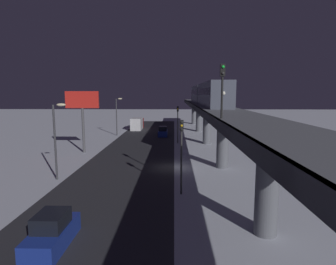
% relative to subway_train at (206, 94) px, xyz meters
% --- Properties ---
extents(ground_plane, '(240.00, 240.00, 0.00)m').
position_rel_subway_train_xyz_m(ground_plane, '(5.86, 18.75, -8.52)').
color(ground_plane, silver).
extents(avenue_asphalt, '(11.00, 109.83, 0.01)m').
position_rel_subway_train_xyz_m(avenue_asphalt, '(11.11, 18.75, -8.51)').
color(avenue_asphalt, '#28282D').
rests_on(avenue_asphalt, ground_plane).
extents(elevated_railway, '(5.00, 109.83, 6.74)m').
position_rel_subway_train_xyz_m(elevated_railway, '(0.09, 18.75, -2.69)').
color(elevated_railway, slate).
rests_on(elevated_railway, ground_plane).
extents(subway_train, '(2.94, 36.87, 3.40)m').
position_rel_subway_train_xyz_m(subway_train, '(0.00, 0.00, 0.00)').
color(subway_train, '#4C5160').
rests_on(subway_train, elevated_railway).
extents(rail_signal, '(0.36, 0.41, 4.00)m').
position_rel_subway_train_xyz_m(rail_signal, '(2.08, 29.78, 0.95)').
color(rail_signal, black).
rests_on(rail_signal, elevated_railway).
extents(sedan_blue_2, '(1.80, 4.26, 1.97)m').
position_rel_subway_train_xyz_m(sedan_blue_2, '(7.91, -5.61, -7.72)').
color(sedan_blue_2, navy).
rests_on(sedan_blue_2, ground_plane).
extents(sedan_blue_3, '(1.80, 4.31, 1.97)m').
position_rel_subway_train_xyz_m(sedan_blue_3, '(12.51, 36.13, -7.72)').
color(sedan_blue_3, navy).
rests_on(sedan_blue_3, ground_plane).
extents(box_truck, '(2.40, 7.40, 2.80)m').
position_rel_subway_train_xyz_m(box_truck, '(14.51, -16.33, -7.17)').
color(box_truck, '#A51E1E').
rests_on(box_truck, ground_plane).
extents(traffic_light_near, '(0.32, 0.44, 6.40)m').
position_rel_subway_train_xyz_m(traffic_light_near, '(5.01, 27.64, -4.32)').
color(traffic_light_near, '#2D2D2D').
rests_on(traffic_light_near, ground_plane).
extents(traffic_light_mid, '(0.32, 0.44, 6.40)m').
position_rel_subway_train_xyz_m(traffic_light_mid, '(5.01, 2.59, -4.32)').
color(traffic_light_mid, '#2D2D2D').
rests_on(traffic_light_mid, ground_plane).
extents(commercial_billboard, '(4.80, 0.36, 8.90)m').
position_rel_subway_train_xyz_m(commercial_billboard, '(18.82, 10.68, -1.69)').
color(commercial_billboard, '#4C4C51').
rests_on(commercial_billboard, ground_plane).
extents(street_lamp_near, '(1.35, 0.44, 7.65)m').
position_rel_subway_train_xyz_m(street_lamp_near, '(17.18, 23.75, -3.70)').
color(street_lamp_near, '#38383D').
rests_on(street_lamp_near, ground_plane).
extents(street_lamp_far, '(1.35, 0.44, 7.65)m').
position_rel_subway_train_xyz_m(street_lamp_far, '(17.18, -6.25, -3.70)').
color(street_lamp_far, '#38383D').
rests_on(street_lamp_far, ground_plane).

